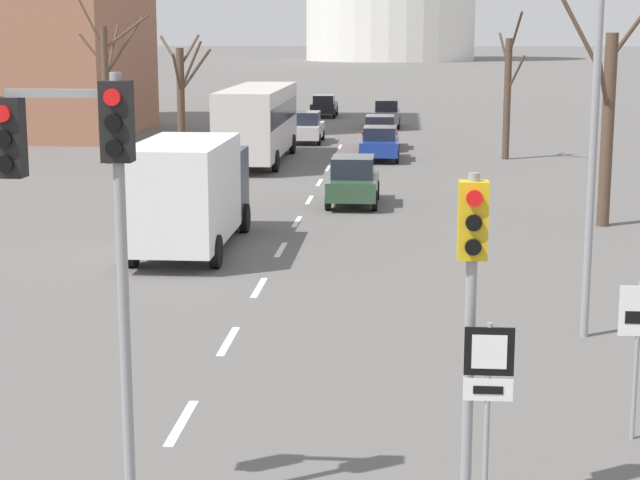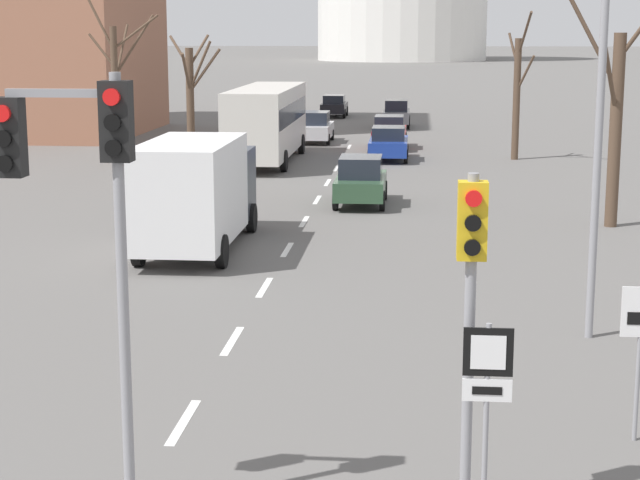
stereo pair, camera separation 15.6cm
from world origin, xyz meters
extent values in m
cube|color=silver|center=(0.00, 8.93, 0.00)|extent=(0.16, 2.00, 0.01)
cube|color=silver|center=(0.00, 13.43, 0.00)|extent=(0.16, 2.00, 0.01)
cube|color=silver|center=(0.00, 17.93, 0.00)|extent=(0.16, 2.00, 0.01)
cube|color=silver|center=(0.00, 22.43, 0.00)|extent=(0.16, 2.00, 0.01)
cube|color=silver|center=(0.00, 26.93, 0.00)|extent=(0.16, 2.00, 0.01)
cube|color=silver|center=(0.00, 31.43, 0.00)|extent=(0.16, 2.00, 0.01)
cube|color=silver|center=(0.00, 35.93, 0.00)|extent=(0.16, 2.00, 0.01)
cube|color=silver|center=(0.00, 40.43, 0.00)|extent=(0.16, 2.00, 0.01)
cube|color=silver|center=(0.00, 44.93, 0.00)|extent=(0.16, 2.00, 0.01)
cube|color=silver|center=(0.00, 49.43, 0.00)|extent=(0.16, 2.00, 0.01)
cylinder|color=gray|center=(4.28, 6.07, 2.19)|extent=(0.14, 0.14, 4.39)
cube|color=gold|center=(4.28, 6.07, 3.81)|extent=(0.36, 0.28, 0.96)
cylinder|color=red|center=(4.28, 5.90, 4.11)|extent=(0.20, 0.06, 0.20)
cylinder|color=black|center=(4.28, 5.90, 3.81)|extent=(0.20, 0.06, 0.20)
cylinder|color=black|center=(4.28, 5.90, 3.51)|extent=(0.20, 0.06, 0.20)
cylinder|color=gray|center=(0.04, 5.65, 2.79)|extent=(0.14, 0.14, 5.59)
cube|color=black|center=(0.04, 5.65, 5.01)|extent=(0.36, 0.28, 0.96)
cylinder|color=red|center=(0.04, 5.48, 5.31)|extent=(0.20, 0.06, 0.20)
cylinder|color=black|center=(0.04, 5.48, 5.01)|extent=(0.20, 0.06, 0.20)
cylinder|color=black|center=(0.04, 5.48, 4.71)|extent=(0.20, 0.06, 0.20)
cube|color=gray|center=(-0.63, 5.65, 5.34)|extent=(1.33, 0.10, 0.10)
cube|color=black|center=(-1.29, 5.65, 4.81)|extent=(0.36, 0.28, 0.96)
cylinder|color=red|center=(-1.29, 5.48, 5.11)|extent=(0.20, 0.06, 0.20)
cylinder|color=black|center=(-1.29, 5.48, 4.81)|extent=(0.20, 0.06, 0.20)
cylinder|color=black|center=(-1.29, 5.48, 4.51)|extent=(0.20, 0.06, 0.20)
cylinder|color=gray|center=(4.49, 5.67, 1.32)|extent=(0.07, 0.07, 2.63)
cube|color=black|center=(4.49, 5.65, 2.28)|extent=(0.60, 0.03, 0.60)
cube|color=white|center=(4.49, 5.63, 2.28)|extent=(0.42, 0.01, 0.42)
cube|color=white|center=(4.49, 5.65, 1.80)|extent=(0.60, 0.03, 0.28)
cube|color=black|center=(4.49, 5.63, 1.80)|extent=(0.36, 0.01, 0.10)
cylinder|color=gray|center=(6.93, 8.81, 1.22)|extent=(0.07, 0.07, 2.43)
cylinder|color=gray|center=(7.10, 14.34, 4.46)|extent=(0.16, 0.16, 8.91)
cube|color=slate|center=(2.24, 61.13, 0.71)|extent=(1.63, 4.50, 0.71)
cube|color=#1E232D|center=(2.24, 60.91, 1.41)|extent=(1.38, 2.16, 0.69)
cylinder|color=black|center=(1.47, 62.53, 0.36)|extent=(0.18, 0.71, 0.71)
cylinder|color=black|center=(3.00, 62.53, 0.36)|extent=(0.18, 0.71, 0.71)
cylinder|color=black|center=(1.47, 59.74, 0.36)|extent=(0.18, 0.71, 0.71)
cylinder|color=black|center=(3.00, 59.74, 0.36)|extent=(0.18, 0.71, 0.71)
cube|color=#2D4C33|center=(1.63, 30.47, 0.68)|extent=(1.70, 3.94, 0.67)
cube|color=#1E232D|center=(1.63, 30.27, 1.38)|extent=(1.45, 1.89, 0.72)
cylinder|color=black|center=(0.83, 31.69, 0.35)|extent=(0.18, 0.70, 0.70)
cylinder|color=black|center=(2.44, 31.69, 0.35)|extent=(0.18, 0.70, 0.70)
cylinder|color=black|center=(0.83, 29.24, 0.35)|extent=(0.18, 0.70, 0.70)
cylinder|color=black|center=(2.44, 29.24, 0.35)|extent=(0.18, 0.70, 0.70)
cube|color=maroon|center=(2.12, 48.83, 0.70)|extent=(1.72, 4.27, 0.68)
cube|color=#1E232D|center=(2.12, 48.62, 1.38)|extent=(1.46, 2.05, 0.68)
cylinder|color=black|center=(1.31, 50.16, 0.36)|extent=(0.18, 0.72, 0.72)
cylinder|color=black|center=(2.93, 50.16, 0.36)|extent=(0.18, 0.72, 0.72)
cylinder|color=black|center=(1.31, 47.51, 0.36)|extent=(0.18, 0.72, 0.72)
cylinder|color=black|center=(2.93, 47.51, 0.36)|extent=(0.18, 0.72, 0.72)
cube|color=silver|center=(-2.01, 51.44, 0.65)|extent=(1.77, 4.27, 0.71)
cube|color=#1E232D|center=(-2.01, 51.23, 1.36)|extent=(1.51, 2.05, 0.69)
cylinder|color=black|center=(-2.84, 52.77, 0.30)|extent=(0.18, 0.60, 0.60)
cylinder|color=black|center=(-1.17, 52.77, 0.30)|extent=(0.18, 0.60, 0.60)
cylinder|color=black|center=(-2.84, 50.12, 0.30)|extent=(0.18, 0.60, 0.60)
cylinder|color=black|center=(-1.17, 50.12, 0.30)|extent=(0.18, 0.60, 0.60)
cube|color=navy|center=(2.23, 43.75, 0.66)|extent=(1.78, 4.13, 0.68)
cube|color=#1E232D|center=(2.23, 43.54, 1.30)|extent=(1.51, 1.98, 0.61)
cylinder|color=black|center=(1.39, 45.03, 0.32)|extent=(0.18, 0.64, 0.64)
cylinder|color=black|center=(3.07, 45.03, 0.32)|extent=(0.18, 0.64, 0.64)
cylinder|color=black|center=(1.39, 42.47, 0.32)|extent=(0.18, 0.64, 0.64)
cylinder|color=black|center=(3.07, 42.47, 0.32)|extent=(0.18, 0.64, 0.64)
cube|color=black|center=(-2.32, 69.00, 0.67)|extent=(1.69, 4.04, 0.66)
cube|color=#1E232D|center=(-2.32, 68.80, 1.27)|extent=(1.44, 1.94, 0.56)
cylinder|color=black|center=(-3.12, 70.25, 0.34)|extent=(0.18, 0.67, 0.67)
cylinder|color=black|center=(-1.53, 70.25, 0.34)|extent=(0.18, 0.67, 0.67)
cylinder|color=black|center=(-3.12, 67.75, 0.34)|extent=(0.18, 0.67, 0.67)
cylinder|color=black|center=(-1.53, 67.75, 0.34)|extent=(0.18, 0.67, 0.67)
cube|color=beige|center=(-3.37, 42.29, 1.98)|extent=(2.50, 10.80, 3.00)
cube|color=black|center=(-3.37, 42.29, 2.35)|extent=(2.52, 10.26, 0.90)
cylinder|color=black|center=(-4.57, 46.07, 0.48)|extent=(0.26, 0.96, 0.96)
cylinder|color=black|center=(-2.17, 46.07, 0.48)|extent=(0.26, 0.96, 0.96)
cylinder|color=black|center=(-4.57, 39.05, 0.48)|extent=(0.26, 0.96, 0.96)
cylinder|color=black|center=(-2.17, 39.05, 0.48)|extent=(0.26, 0.96, 0.96)
cube|color=#333842|center=(-2.51, 24.99, 1.49)|extent=(2.20, 2.00, 2.10)
cube|color=white|center=(-2.51, 21.39, 1.79)|extent=(2.30, 5.20, 2.70)
cylinder|color=black|center=(-3.61, 24.99, 0.44)|extent=(0.24, 0.88, 0.88)
cylinder|color=black|center=(-1.41, 24.99, 0.44)|extent=(0.24, 0.88, 0.88)
cylinder|color=black|center=(-3.61, 19.96, 0.44)|extent=(0.24, 0.88, 0.88)
cylinder|color=black|center=(-1.41, 19.96, 0.44)|extent=(0.24, 0.88, 0.88)
cylinder|color=brown|center=(-7.97, 47.07, 2.59)|extent=(0.40, 0.40, 5.18)
cylinder|color=brown|center=(-8.60, 47.62, 5.03)|extent=(1.29, 1.30, 1.57)
cylinder|color=brown|center=(-7.17, 46.99, 4.05)|extent=(1.72, 0.30, 2.23)
cylinder|color=brown|center=(-7.39, 46.91, 4.30)|extent=(1.29, 0.47, 2.50)
cylinder|color=brown|center=(-7.59, 47.83, 5.06)|extent=(0.76, 1.66, 1.59)
cylinder|color=brown|center=(-7.96, 46.24, 3.97)|extent=(0.15, 1.75, 2.01)
cylinder|color=brown|center=(9.69, 26.96, 3.00)|extent=(0.39, 0.39, 5.99)
cylinder|color=brown|center=(8.91, 26.97, 5.66)|extent=(1.68, 0.14, 2.85)
cylinder|color=brown|center=(9.33, 26.31, 4.67)|extent=(0.80, 1.43, 2.15)
cylinder|color=brown|center=(10.21, 26.72, 6.07)|extent=(1.15, 0.65, 1.76)
cylinder|color=brown|center=(-10.23, 41.43, 3.12)|extent=(0.32, 0.32, 6.24)
cylinder|color=brown|center=(-9.39, 41.83, 5.36)|extent=(1.75, 0.96, 2.83)
cylinder|color=brown|center=(-10.89, 41.56, 6.45)|extent=(1.42, 0.38, 2.63)
cylinder|color=brown|center=(-10.15, 42.38, 5.04)|extent=(0.25, 2.00, 2.62)
cylinder|color=brown|center=(-9.27, 41.76, 5.99)|extent=(1.97, 0.88, 1.60)
cylinder|color=brown|center=(-10.83, 41.56, 5.15)|extent=(1.29, 0.39, 1.53)
cylinder|color=brown|center=(8.22, 44.57, 2.84)|extent=(0.34, 0.34, 5.68)
cylinder|color=brown|center=(8.02, 44.90, 5.15)|extent=(0.50, 0.77, 1.61)
cylinder|color=brown|center=(8.41, 43.52, 5.93)|extent=(0.41, 2.19, 1.96)
cylinder|color=brown|center=(8.56, 44.22, 4.08)|extent=(0.77, 0.84, 1.71)
cylinder|color=silver|center=(0.00, 213.49, 11.33)|extent=(33.98, 33.98, 22.65)
camera|label=1|loc=(3.45, -6.79, 6.08)|focal=60.00mm
camera|label=2|loc=(3.60, -6.77, 6.08)|focal=60.00mm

